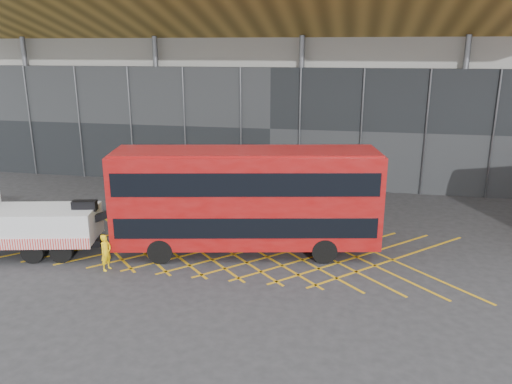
# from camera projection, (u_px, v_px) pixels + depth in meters

# --- Properties ---
(ground_plane) EXTENTS (120.00, 120.00, 0.00)m
(ground_plane) POSITION_uv_depth(u_px,v_px,m) (190.00, 244.00, 24.35)
(ground_plane) COLOR #2A2A2D
(road_markings) EXTENTS (21.56, 7.16, 0.01)m
(road_markings) POSITION_uv_depth(u_px,v_px,m) (238.00, 248.00, 23.89)
(road_markings) COLOR gold
(road_markings) RESTS_ON ground_plane
(construction_building) EXTENTS (55.00, 23.97, 18.00)m
(construction_building) POSITION_uv_depth(u_px,v_px,m) (285.00, 51.00, 38.82)
(construction_building) COLOR gray
(construction_building) RESTS_ON ground_plane
(bus_towed) EXTENTS (12.27, 5.14, 4.87)m
(bus_towed) POSITION_uv_depth(u_px,v_px,m) (246.00, 197.00, 22.67)
(bus_towed) COLOR maroon
(bus_towed) RESTS_ON ground_plane
(worker) EXTENTS (0.50, 0.65, 1.60)m
(worker) POSITION_uv_depth(u_px,v_px,m) (106.00, 252.00, 21.33)
(worker) COLOR yellow
(worker) RESTS_ON ground_plane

